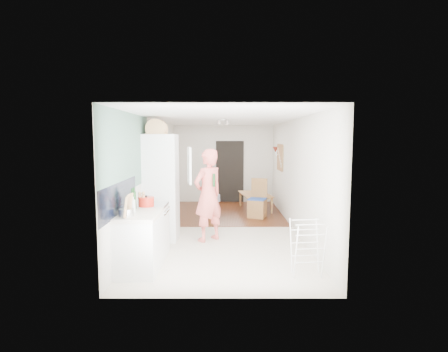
{
  "coord_description": "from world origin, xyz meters",
  "views": [
    {
      "loc": [
        0.01,
        -7.83,
        2.05
      ],
      "look_at": [
        0.01,
        0.2,
        1.21
      ],
      "focal_mm": 28.0,
      "sensor_mm": 36.0,
      "label": 1
    }
  ],
  "objects_px": {
    "dining_table": "(256,203)",
    "dining_chair": "(257,198)",
    "person": "(208,187)",
    "drying_rack": "(307,248)",
    "stool": "(210,209)"
  },
  "relations": [
    {
      "from": "person",
      "to": "stool",
      "type": "height_order",
      "value": "person"
    },
    {
      "from": "dining_table",
      "to": "stool",
      "type": "xyz_separation_m",
      "value": [
        -1.3,
        -0.96,
        0.02
      ]
    },
    {
      "from": "dining_table",
      "to": "person",
      "type": "bearing_deg",
      "value": 149.16
    },
    {
      "from": "dining_table",
      "to": "drying_rack",
      "type": "bearing_deg",
      "value": 175.23
    },
    {
      "from": "person",
      "to": "stool",
      "type": "xyz_separation_m",
      "value": [
        -0.05,
        2.08,
        -0.88
      ]
    },
    {
      "from": "drying_rack",
      "to": "stool",
      "type": "bearing_deg",
      "value": 106.6
    },
    {
      "from": "dining_chair",
      "to": "dining_table",
      "type": "bearing_deg",
      "value": 106.31
    },
    {
      "from": "dining_table",
      "to": "dining_chair",
      "type": "bearing_deg",
      "value": 167.98
    },
    {
      "from": "person",
      "to": "dining_chair",
      "type": "height_order",
      "value": "person"
    },
    {
      "from": "dining_table",
      "to": "drying_rack",
      "type": "height_order",
      "value": "drying_rack"
    },
    {
      "from": "person",
      "to": "dining_table",
      "type": "bearing_deg",
      "value": -154.98
    },
    {
      "from": "dining_chair",
      "to": "stool",
      "type": "bearing_deg",
      "value": -160.89
    },
    {
      "from": "dining_chair",
      "to": "person",
      "type": "bearing_deg",
      "value": -100.09
    },
    {
      "from": "dining_table",
      "to": "drying_rack",
      "type": "xyz_separation_m",
      "value": [
        0.32,
        -4.89,
        0.22
      ]
    },
    {
      "from": "dining_table",
      "to": "drying_rack",
      "type": "distance_m",
      "value": 4.9
    }
  ]
}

